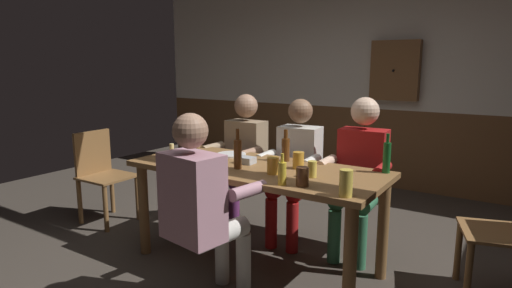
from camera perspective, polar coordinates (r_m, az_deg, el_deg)
ground_plane at (r=3.37m, az=-0.45°, el=-16.09°), size 7.98×7.98×0.00m
back_wall_upper at (r=5.53m, az=16.00°, el=12.67°), size 6.65×0.12×1.56m
back_wall_wainscot at (r=5.62m, az=15.35°, el=-0.30°), size 6.65×0.12×0.97m
dining_table at (r=3.16m, az=-0.03°, el=-4.96°), size 1.89×0.80×0.78m
person_0 at (r=3.97m, az=-1.93°, el=-1.44°), size 0.50×0.50×1.25m
person_1 at (r=3.68m, az=5.38°, el=-2.67°), size 0.51×0.55×1.23m
person_2 at (r=3.46m, az=13.77°, el=-3.34°), size 0.52×0.51×1.27m
person_3 at (r=2.67m, az=-7.41°, el=-7.65°), size 0.56×0.59×1.24m
chair_empty_near_left at (r=4.40m, az=-19.97°, el=-3.70°), size 0.45×0.45×0.88m
table_candle at (r=3.66m, az=-11.24°, el=-0.58°), size 0.04×0.04×0.08m
condiment_caddy at (r=3.22m, az=-1.41°, el=-2.16°), size 0.14×0.10×0.05m
plate_0 at (r=3.51m, az=-3.33°, el=-1.41°), size 0.24×0.24×0.01m
bottle_0 at (r=3.06m, az=17.14°, el=-1.65°), size 0.05×0.05×0.28m
bottle_1 at (r=2.64m, az=3.53°, el=-3.87°), size 0.05×0.05×0.20m
bottle_2 at (r=3.29m, az=4.00°, el=-0.60°), size 0.06×0.06×0.25m
bottle_3 at (r=3.04m, az=-2.47°, el=-1.20°), size 0.06×0.06×0.29m
pint_glass_0 at (r=2.63m, az=6.25°, el=-4.37°), size 0.08×0.08×0.12m
pint_glass_1 at (r=2.84m, az=7.55°, el=-3.37°), size 0.06×0.06×0.11m
pint_glass_2 at (r=3.23m, az=-8.38°, el=-1.31°), size 0.07×0.07×0.15m
pint_glass_3 at (r=2.90m, az=2.29°, el=-2.92°), size 0.08×0.08×0.12m
pint_glass_4 at (r=3.07m, az=5.70°, el=-2.19°), size 0.08×0.08×0.12m
pint_glass_5 at (r=2.46m, az=11.98°, el=-5.16°), size 0.08×0.08×0.16m
wall_dart_cabinet at (r=5.33m, az=18.16°, el=9.35°), size 0.56×0.15×0.70m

